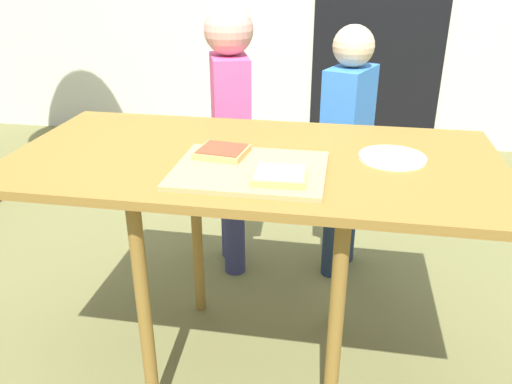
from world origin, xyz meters
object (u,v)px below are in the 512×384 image
(child_left, at_px, (231,123))
(child_right, at_px, (346,140))
(dining_table, at_px, (254,179))
(pizza_slice_near_right, at_px, (280,176))
(plate_white_right, at_px, (392,157))
(cutting_board, at_px, (250,170))
(pizza_slice_far_left, at_px, (222,152))

(child_left, relative_size, child_right, 1.07)
(dining_table, height_order, child_right, child_right)
(pizza_slice_near_right, bearing_deg, child_left, 110.75)
(plate_white_right, height_order, child_right, child_right)
(cutting_board, relative_size, child_right, 0.37)
(dining_table, bearing_deg, child_right, 68.73)
(dining_table, bearing_deg, plate_white_right, 5.47)
(pizza_slice_near_right, bearing_deg, plate_white_right, 38.50)
(pizza_slice_far_left, distance_m, plate_white_right, 0.47)
(pizza_slice_far_left, distance_m, child_left, 0.69)
(dining_table, xyz_separation_m, pizza_slice_near_right, (0.10, -0.19, 0.10))
(cutting_board, bearing_deg, child_right, 72.77)
(cutting_board, relative_size, child_left, 0.35)
(cutting_board, height_order, pizza_slice_near_right, pizza_slice_near_right)
(child_left, bearing_deg, cutting_board, -73.56)
(pizza_slice_far_left, relative_size, plate_white_right, 0.79)
(dining_table, bearing_deg, child_left, 108.53)
(child_right, bearing_deg, child_left, -173.44)
(dining_table, relative_size, pizza_slice_near_right, 10.08)
(cutting_board, xyz_separation_m, child_left, (-0.22, 0.75, -0.11))
(dining_table, relative_size, child_right, 1.32)
(dining_table, height_order, pizza_slice_near_right, pizza_slice_near_right)
(pizza_slice_far_left, bearing_deg, pizza_slice_near_right, -38.59)
(dining_table, distance_m, child_left, 0.65)
(dining_table, bearing_deg, pizza_slice_near_right, -62.51)
(pizza_slice_near_right, height_order, child_left, child_left)
(dining_table, height_order, cutting_board, cutting_board)
(cutting_board, distance_m, child_right, 0.86)
(pizza_slice_far_left, distance_m, pizza_slice_near_right, 0.23)
(child_right, bearing_deg, pizza_slice_near_right, -100.65)
(cutting_board, distance_m, pizza_slice_far_left, 0.12)
(dining_table, distance_m, pizza_slice_near_right, 0.24)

